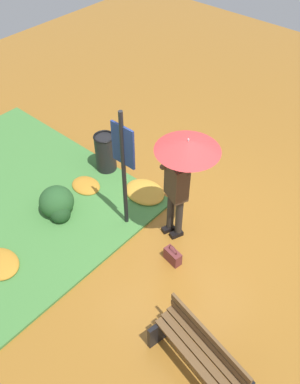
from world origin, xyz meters
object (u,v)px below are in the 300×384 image
at_px(info_sign_post, 124,159).
at_px(handbag, 173,256).
at_px(park_bench, 201,354).
at_px(trash_bin, 106,153).
at_px(person_with_umbrella, 183,164).

distance_m(info_sign_post, handbag, 1.74).
xyz_separation_m(park_bench, trash_bin, (-3.75, 2.02, 0.02)).
bearing_deg(person_with_umbrella, info_sign_post, -155.07).
height_order(info_sign_post, park_bench, info_sign_post).
relative_size(info_sign_post, handbag, 6.22).
relative_size(park_bench, trash_bin, 1.69).
bearing_deg(handbag, park_bench, -40.01).
relative_size(info_sign_post, park_bench, 1.63).
relative_size(person_with_umbrella, trash_bin, 2.45).
height_order(info_sign_post, trash_bin, info_sign_post).
bearing_deg(park_bench, trash_bin, 151.71).
relative_size(info_sign_post, trash_bin, 2.76).
bearing_deg(info_sign_post, trash_bin, 149.09).
bearing_deg(park_bench, handbag, 139.99).
bearing_deg(trash_bin, person_with_umbrella, -10.23).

